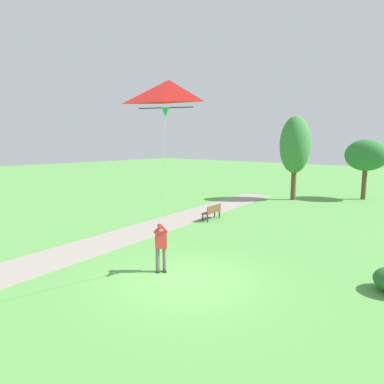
# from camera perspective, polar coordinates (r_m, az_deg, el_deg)

# --- Properties ---
(ground_plane) EXTENTS (120.00, 120.00, 0.00)m
(ground_plane) POSITION_cam_1_polar(r_m,az_deg,el_deg) (11.67, -1.09, -14.36)
(ground_plane) COLOR #569947
(walkway_path) EXTENTS (5.72, 32.08, 0.02)m
(walkway_path) POSITION_cam_1_polar(r_m,az_deg,el_deg) (16.92, -11.31, -7.24)
(walkway_path) COLOR gray
(walkway_path) RESTS_ON ground
(person_kite_flyer) EXTENTS (0.60, 0.58, 1.83)m
(person_kite_flyer) POSITION_cam_1_polar(r_m,az_deg,el_deg) (12.04, -5.15, -8.37)
(person_kite_flyer) COLOR #232328
(person_kite_flyer) RESTS_ON ground
(flying_kite) EXTENTS (2.58, 2.00, 4.21)m
(flying_kite) POSITION_cam_1_polar(r_m,az_deg,el_deg) (8.95, -3.91, 15.02)
(flying_kite) COLOR red
(park_bench_near_walkway) EXTENTS (0.59, 1.54, 0.88)m
(park_bench_near_walkway) POSITION_cam_1_polar(r_m,az_deg,el_deg) (20.03, 3.38, -3.17)
(park_bench_near_walkway) COLOR brown
(park_bench_near_walkway) RESTS_ON ground
(tree_behind_path) EXTENTS (2.26, 2.53, 6.44)m
(tree_behind_path) POSITION_cam_1_polar(r_m,az_deg,el_deg) (27.76, 16.68, 7.41)
(tree_behind_path) COLOR brown
(tree_behind_path) RESTS_ON ground
(tree_treeline_left) EXTENTS (3.13, 2.56, 4.69)m
(tree_treeline_left) POSITION_cam_1_polar(r_m,az_deg,el_deg) (29.99, 26.84, 5.40)
(tree_treeline_left) COLOR brown
(tree_treeline_left) RESTS_ON ground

